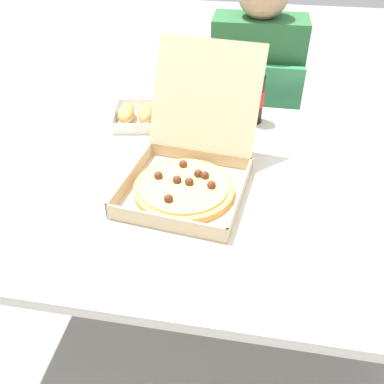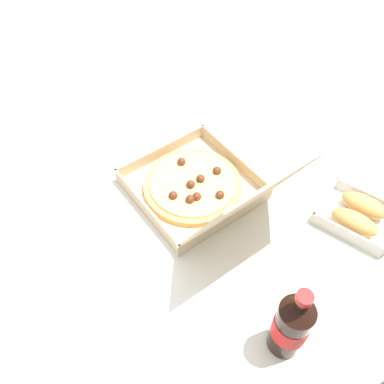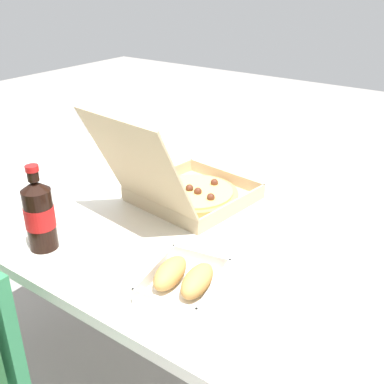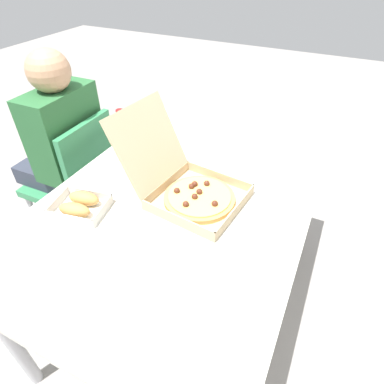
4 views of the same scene
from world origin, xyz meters
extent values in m
plane|color=gray|center=(0.00, 0.00, 0.00)|extent=(10.00, 10.00, 0.00)
cube|color=silver|center=(0.00, 0.00, 0.70)|extent=(1.42, 0.96, 0.03)
cylinder|color=#B7B7BC|center=(0.64, -0.41, 0.34)|extent=(0.05, 0.05, 0.69)
cube|color=tan|center=(-0.02, -0.08, 0.72)|extent=(0.34, 0.34, 0.01)
cube|color=tan|center=(-0.04, -0.23, 0.75)|extent=(0.31, 0.04, 0.04)
cube|color=tan|center=(-0.17, -0.06, 0.75)|extent=(0.04, 0.31, 0.04)
cube|color=tan|center=(0.13, -0.09, 0.75)|extent=(0.04, 0.31, 0.04)
cube|color=tan|center=(0.00, 0.07, 0.75)|extent=(0.31, 0.04, 0.04)
cube|color=tan|center=(0.00, 0.14, 0.90)|extent=(0.32, 0.18, 0.28)
cylinder|color=tan|center=(-0.02, -0.08, 0.73)|extent=(0.27, 0.27, 0.02)
cylinder|color=#EAC666|center=(-0.02, -0.08, 0.75)|extent=(0.24, 0.24, 0.01)
sphere|color=#562819|center=(-0.05, -0.15, 0.76)|extent=(0.02, 0.02, 0.02)
sphere|color=#562819|center=(-0.04, 0.01, 0.76)|extent=(0.02, 0.02, 0.02)
sphere|color=#562819|center=(-0.04, -0.07, 0.76)|extent=(0.02, 0.02, 0.02)
sphere|color=#562819|center=(0.03, -0.03, 0.76)|extent=(0.02, 0.02, 0.02)
sphere|color=#562819|center=(-0.01, -0.07, 0.76)|extent=(0.02, 0.02, 0.02)
sphere|color=#562819|center=(0.01, -0.03, 0.76)|extent=(0.02, 0.02, 0.02)
sphere|color=#562819|center=(0.05, -0.07, 0.76)|extent=(0.02, 0.02, 0.02)
sphere|color=#562819|center=(-0.10, -0.06, 0.76)|extent=(0.02, 0.02, 0.02)
cube|color=white|center=(-0.26, 0.30, 0.72)|extent=(0.18, 0.21, 0.00)
cube|color=silver|center=(-0.24, 0.20, 0.74)|extent=(0.15, 0.03, 0.03)
cube|color=silver|center=(-0.28, 0.39, 0.74)|extent=(0.15, 0.03, 0.03)
cube|color=silver|center=(-0.33, 0.28, 0.74)|extent=(0.04, 0.19, 0.03)
cube|color=silver|center=(-0.19, 0.31, 0.74)|extent=(0.04, 0.19, 0.03)
ellipsoid|color=tan|center=(-0.29, 0.29, 0.75)|extent=(0.08, 0.13, 0.05)
ellipsoid|color=tan|center=(-0.23, 0.30, 0.75)|extent=(0.08, 0.13, 0.05)
cylinder|color=black|center=(0.13, 0.37, 0.80)|extent=(0.07, 0.07, 0.16)
cone|color=black|center=(0.13, 0.37, 0.89)|extent=(0.07, 0.07, 0.02)
cylinder|color=black|center=(0.13, 0.37, 0.92)|extent=(0.03, 0.03, 0.02)
cylinder|color=red|center=(0.13, 0.37, 0.94)|extent=(0.03, 0.03, 0.01)
cylinder|color=red|center=(0.13, 0.37, 0.81)|extent=(0.07, 0.07, 0.06)
cube|color=white|center=(0.40, 0.06, 0.72)|extent=(0.23, 0.17, 0.00)
cube|color=white|center=(0.49, -0.29, 0.73)|extent=(0.14, 0.14, 0.02)
camera|label=1|loc=(0.15, -0.95, 1.42)|focal=39.34mm
camera|label=2|loc=(0.49, 0.46, 1.61)|focal=39.06mm
camera|label=3|loc=(-0.76, 0.95, 1.36)|focal=43.10mm
camera|label=4|loc=(-0.88, -0.46, 1.51)|focal=30.11mm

